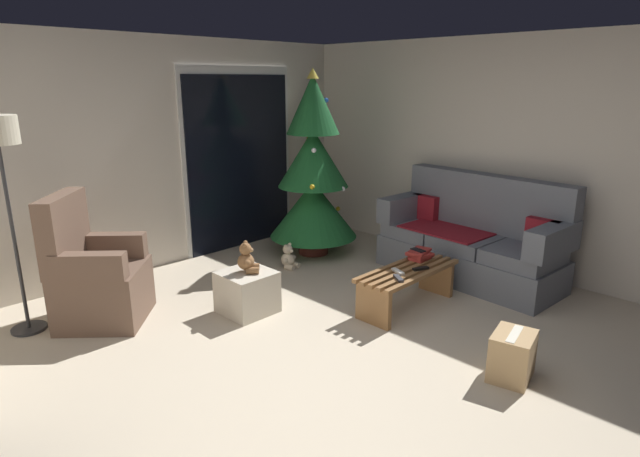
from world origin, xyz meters
TOP-DOWN VIEW (x-y plane):
  - ground_plane at (0.00, 0.00)m, footprint 7.00×7.00m
  - wall_back at (0.00, 3.06)m, footprint 5.72×0.12m
  - wall_right at (2.86, 0.00)m, footprint 0.12×6.00m
  - patio_door_frame at (1.29, 2.99)m, footprint 1.60×0.02m
  - patio_door_glass at (1.29, 2.97)m, footprint 1.50×0.02m
  - couch at (2.32, 0.33)m, footprint 0.90×1.98m
  - coffee_table at (1.18, 0.35)m, footprint 1.10×0.40m
  - remote_graphite at (0.91, 0.25)m, footprint 0.12×0.15m
  - remote_white at (1.04, 0.35)m, footprint 0.10×0.16m
  - remote_black at (1.25, 0.25)m, footprint 0.16×0.10m
  - book_stack at (1.48, 0.43)m, footprint 0.27×0.22m
  - cell_phone at (1.47, 0.44)m, footprint 0.09×0.15m
  - christmas_tree at (1.68, 2.08)m, footprint 1.04×1.04m
  - armchair at (-0.94, 2.10)m, footprint 0.97×0.97m
  - ottoman at (0.08, 1.32)m, footprint 0.44×0.44m
  - teddy_bear_chestnut at (0.09, 1.31)m, footprint 0.22×0.21m
  - teddy_bear_cream_by_tree at (1.11, 1.90)m, footprint 0.20×0.20m
  - cardboard_box_taped_mid_floor at (0.73, -0.88)m, footprint 0.38×0.33m

SIDE VIEW (x-z plane):
  - ground_plane at x=0.00m, z-range 0.00..0.00m
  - teddy_bear_cream_by_tree at x=1.11m, z-range -0.02..0.26m
  - cardboard_box_taped_mid_floor at x=0.73m, z-range 0.00..0.34m
  - ottoman at x=0.08m, z-range 0.00..0.38m
  - coffee_table at x=1.18m, z-range 0.06..0.44m
  - remote_graphite at x=0.91m, z-range 0.38..0.40m
  - remote_white at x=1.04m, z-range 0.38..0.40m
  - remote_black at x=1.25m, z-range 0.38..0.40m
  - couch at x=2.32m, z-range -0.14..0.94m
  - armchair at x=-0.94m, z-range -0.16..0.97m
  - book_stack at x=1.48m, z-range 0.38..0.47m
  - cell_phone at x=1.47m, z-range 0.47..0.48m
  - teddy_bear_chestnut at x=0.09m, z-range 0.36..0.65m
  - christmas_tree at x=1.68m, z-range -0.13..2.04m
  - patio_door_glass at x=1.29m, z-range 0.00..2.10m
  - patio_door_frame at x=1.29m, z-range 0.00..2.20m
  - wall_back at x=0.00m, z-range 0.00..2.50m
  - wall_right at x=2.86m, z-range 0.00..2.50m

